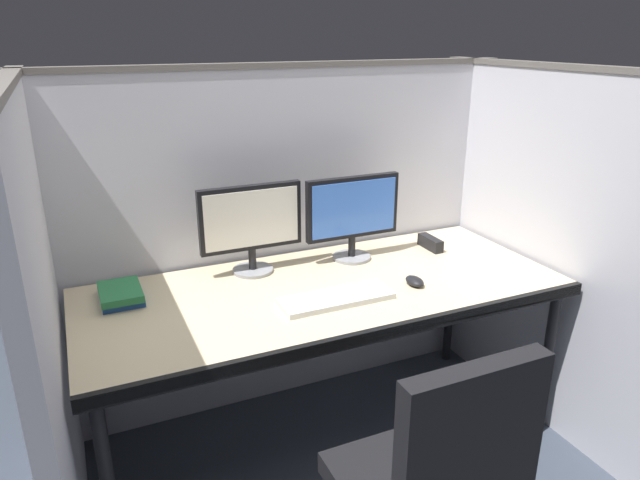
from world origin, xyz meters
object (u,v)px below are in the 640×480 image
at_px(desk, 326,299).
at_px(keyboard_main, 336,298).
at_px(red_stapler, 430,243).
at_px(monitor_left, 251,223).
at_px(computer_mouse, 415,281).
at_px(monitor_right, 353,212).
at_px(book_stack, 121,294).

bearing_deg(desk, keyboard_main, -97.83).
height_order(desk, red_stapler, red_stapler).
distance_m(monitor_left, computer_mouse, 0.70).
distance_m(keyboard_main, red_stapler, 0.72).
xyz_separation_m(monitor_right, red_stapler, (0.39, -0.04, -0.19)).
distance_m(desk, book_stack, 0.78).
xyz_separation_m(desk, monitor_right, (0.23, 0.24, 0.27)).
height_order(monitor_right, computer_mouse, monitor_right).
xyz_separation_m(desk, keyboard_main, (-0.02, -0.12, 0.06)).
bearing_deg(monitor_left, desk, -51.70).
relative_size(monitor_left, red_stapler, 2.87).
xyz_separation_m(monitor_left, computer_mouse, (0.55, -0.39, -0.20)).
height_order(monitor_right, red_stapler, monitor_right).
bearing_deg(book_stack, keyboard_main, -24.63).
distance_m(desk, monitor_left, 0.44).
xyz_separation_m(computer_mouse, red_stapler, (0.29, 0.32, 0.01)).
distance_m(desk, red_stapler, 0.66).
bearing_deg(book_stack, red_stapler, -0.61).
xyz_separation_m(desk, computer_mouse, (0.33, -0.12, 0.07)).
xyz_separation_m(book_stack, red_stapler, (1.38, -0.01, 0.00)).
distance_m(keyboard_main, computer_mouse, 0.35).
distance_m(monitor_right, red_stapler, 0.44).
height_order(desk, computer_mouse, computer_mouse).
bearing_deg(computer_mouse, monitor_left, 144.27).
bearing_deg(monitor_right, keyboard_main, -124.83).
bearing_deg(book_stack, monitor_right, 1.29).
bearing_deg(keyboard_main, monitor_left, 116.54).
bearing_deg(book_stack, desk, -15.81).
bearing_deg(red_stapler, monitor_left, 174.95).
xyz_separation_m(monitor_right, computer_mouse, (0.10, -0.36, -0.20)).
xyz_separation_m(monitor_left, red_stapler, (0.84, -0.07, -0.19)).
relative_size(monitor_left, monitor_right, 1.00).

